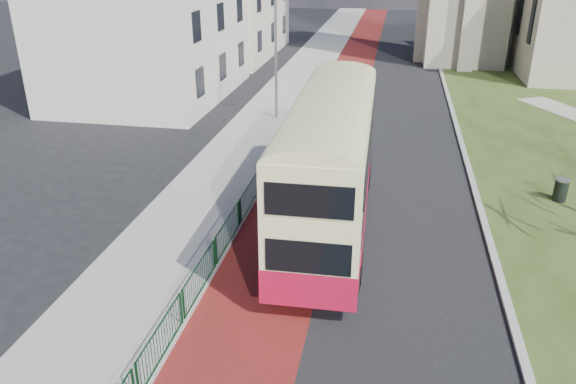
# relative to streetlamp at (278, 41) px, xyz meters

# --- Properties ---
(ground) EXTENTS (160.00, 160.00, 0.00)m
(ground) POSITION_rel_streetlamp_xyz_m (4.35, -18.00, -4.59)
(ground) COLOR black
(ground) RESTS_ON ground
(road_carriageway) EXTENTS (9.00, 120.00, 0.01)m
(road_carriageway) POSITION_rel_streetlamp_xyz_m (5.85, 2.00, -4.59)
(road_carriageway) COLOR black
(road_carriageway) RESTS_ON ground
(bus_lane) EXTENTS (3.40, 120.00, 0.01)m
(bus_lane) POSITION_rel_streetlamp_xyz_m (3.15, 2.00, -4.59)
(bus_lane) COLOR #591414
(bus_lane) RESTS_ON ground
(pavement_west) EXTENTS (4.00, 120.00, 0.12)m
(pavement_west) POSITION_rel_streetlamp_xyz_m (-0.65, 2.00, -4.53)
(pavement_west) COLOR gray
(pavement_west) RESTS_ON ground
(kerb_west) EXTENTS (0.25, 120.00, 0.13)m
(kerb_west) POSITION_rel_streetlamp_xyz_m (1.35, 2.00, -4.53)
(kerb_west) COLOR #999993
(kerb_west) RESTS_ON ground
(kerb_east) EXTENTS (0.25, 80.00, 0.13)m
(kerb_east) POSITION_rel_streetlamp_xyz_m (10.45, 4.00, -4.53)
(kerb_east) COLOR #999993
(kerb_east) RESTS_ON ground
(pedestrian_railing) EXTENTS (0.07, 24.00, 1.12)m
(pedestrian_railing) POSITION_rel_streetlamp_xyz_m (1.40, -14.00, -4.04)
(pedestrian_railing) COLOR #0C3418
(pedestrian_railing) RESTS_ON ground
(streetlamp) EXTENTS (2.13, 0.18, 8.00)m
(streetlamp) POSITION_rel_streetlamp_xyz_m (0.00, 0.00, 0.00)
(streetlamp) COLOR gray
(streetlamp) RESTS_ON pavement_west
(bus) EXTENTS (2.97, 11.79, 4.90)m
(bus) POSITION_rel_streetlamp_xyz_m (4.67, -13.57, -1.80)
(bus) COLOR #A20F2C
(bus) RESTS_ON ground
(litter_bin) EXTENTS (0.74, 0.74, 0.95)m
(litter_bin) POSITION_rel_streetlamp_xyz_m (13.74, -9.43, -4.08)
(litter_bin) COLOR black
(litter_bin) RESTS_ON grass_green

